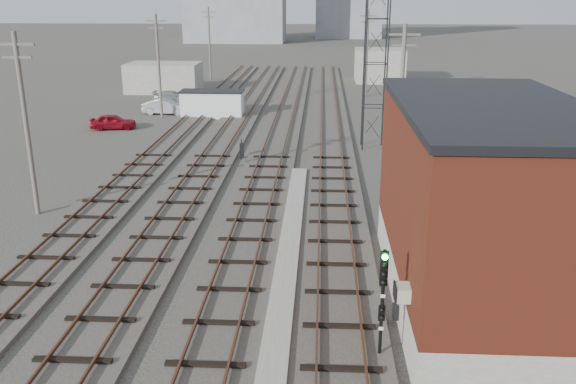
# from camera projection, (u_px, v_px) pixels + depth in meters

# --- Properties ---
(ground) EXTENTS (320.00, 320.00, 0.00)m
(ground) POSITION_uv_depth(u_px,v_px,m) (306.00, 93.00, 68.25)
(ground) COLOR #282621
(ground) RESTS_ON ground
(track_right) EXTENTS (3.20, 90.00, 0.39)m
(track_right) POSITION_uv_depth(u_px,v_px,m) (330.00, 133.00, 48.16)
(track_right) COLOR #332D28
(track_right) RESTS_ON ground
(track_mid_right) EXTENTS (3.20, 90.00, 0.39)m
(track_mid_right) POSITION_uv_depth(u_px,v_px,m) (280.00, 133.00, 48.37)
(track_mid_right) COLOR #332D28
(track_mid_right) RESTS_ON ground
(track_mid_left) EXTENTS (3.20, 90.00, 0.39)m
(track_mid_left) POSITION_uv_depth(u_px,v_px,m) (230.00, 132.00, 48.58)
(track_mid_left) COLOR #332D28
(track_mid_left) RESTS_ON ground
(track_left) EXTENTS (3.20, 90.00, 0.39)m
(track_left) POSITION_uv_depth(u_px,v_px,m) (180.00, 131.00, 48.79)
(track_left) COLOR #332D28
(track_left) RESTS_ON ground
(platform_curb) EXTENTS (0.90, 28.00, 0.26)m
(platform_curb) POSITION_uv_depth(u_px,v_px,m) (287.00, 268.00, 24.53)
(platform_curb) COLOR gray
(platform_curb) RESTS_ON ground
(brick_building) EXTENTS (6.54, 12.20, 7.22)m
(brick_building) POSITION_uv_depth(u_px,v_px,m) (484.00, 206.00, 21.18)
(brick_building) COLOR gray
(brick_building) RESTS_ON ground
(lattice_tower) EXTENTS (1.60, 1.60, 15.00)m
(lattice_tower) POSITION_uv_depth(u_px,v_px,m) (376.00, 41.00, 41.90)
(lattice_tower) COLOR black
(lattice_tower) RESTS_ON ground
(utility_pole_left_a) EXTENTS (1.80, 0.24, 9.00)m
(utility_pole_left_a) POSITION_uv_depth(u_px,v_px,m) (26.00, 120.00, 29.46)
(utility_pole_left_a) COLOR #595147
(utility_pole_left_a) RESTS_ON ground
(utility_pole_left_b) EXTENTS (1.80, 0.24, 9.00)m
(utility_pole_left_b) POSITION_uv_depth(u_px,v_px,m) (159.00, 64.00, 53.18)
(utility_pole_left_b) COLOR #595147
(utility_pole_left_b) RESTS_ON ground
(utility_pole_left_c) EXTENTS (1.80, 0.24, 9.00)m
(utility_pole_left_c) POSITION_uv_depth(u_px,v_px,m) (209.00, 42.00, 76.90)
(utility_pole_left_c) COLOR #595147
(utility_pole_left_c) RESTS_ON ground
(utility_pole_right_a) EXTENTS (1.80, 0.24, 9.00)m
(utility_pole_right_a) POSITION_uv_depth(u_px,v_px,m) (401.00, 97.00, 36.05)
(utility_pole_right_a) COLOR #595147
(utility_pole_right_a) RESTS_ON ground
(utility_pole_right_b) EXTENTS (1.80, 0.24, 9.00)m
(utility_pole_right_b) POSITION_uv_depth(u_px,v_px,m) (367.00, 51.00, 64.52)
(utility_pole_right_b) COLOR #595147
(utility_pole_right_b) RESTS_ON ground
(shed_left) EXTENTS (8.00, 5.00, 3.20)m
(shed_left) POSITION_uv_depth(u_px,v_px,m) (164.00, 78.00, 68.59)
(shed_left) COLOR gray
(shed_left) RESTS_ON ground
(shed_right) EXTENTS (6.00, 6.00, 4.00)m
(shed_right) POSITION_uv_depth(u_px,v_px,m) (379.00, 65.00, 76.64)
(shed_right) COLOR gray
(shed_right) RESTS_ON ground
(signal_mast) EXTENTS (0.40, 0.40, 3.62)m
(signal_mast) POSITION_uv_depth(u_px,v_px,m) (382.00, 299.00, 18.01)
(signal_mast) COLOR gray
(signal_mast) RESTS_ON ground
(switch_stand) EXTENTS (0.30, 0.30, 1.23)m
(switch_stand) POSITION_uv_depth(u_px,v_px,m) (242.00, 150.00, 41.15)
(switch_stand) COLOR black
(switch_stand) RESTS_ON ground
(site_trailer) EXTENTS (5.67, 2.50, 2.38)m
(site_trailer) POSITION_uv_depth(u_px,v_px,m) (212.00, 104.00, 54.73)
(site_trailer) COLOR white
(site_trailer) RESTS_ON ground
(car_red) EXTENTS (3.88, 2.09, 1.25)m
(car_red) POSITION_uv_depth(u_px,v_px,m) (113.00, 122.00, 49.93)
(car_red) COLOR maroon
(car_red) RESTS_ON ground
(car_silver) EXTENTS (4.28, 1.70, 1.39)m
(car_silver) POSITION_uv_depth(u_px,v_px,m) (166.00, 107.00, 56.12)
(car_silver) COLOR #A6A9AE
(car_silver) RESTS_ON ground
(car_grey) EXTENTS (4.10, 1.88, 1.16)m
(car_grey) POSITION_uv_depth(u_px,v_px,m) (173.00, 97.00, 62.13)
(car_grey) COLOR gray
(car_grey) RESTS_ON ground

